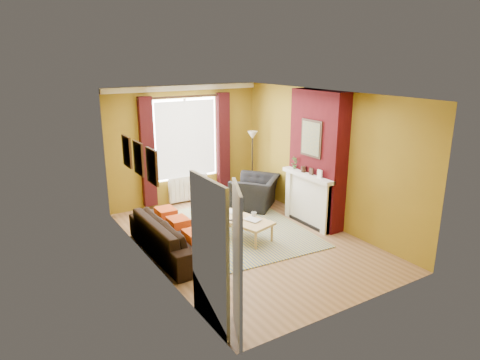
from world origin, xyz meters
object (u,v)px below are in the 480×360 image
at_px(sofa, 173,235).
at_px(floor_lamp, 252,146).
at_px(wicker_stool, 213,199).
at_px(armchair, 255,192).
at_px(coffee_table, 242,221).

height_order(sofa, floor_lamp, floor_lamp).
distance_m(sofa, wicker_stool, 2.39).
relative_size(sofa, armchair, 2.02).
height_order(sofa, armchair, armchair).
xyz_separation_m(armchair, floor_lamp, (0.34, 0.65, 0.96)).
bearing_deg(floor_lamp, wicker_stool, -170.77).
bearing_deg(wicker_stool, coffee_table, -100.00).
xyz_separation_m(wicker_stool, floor_lamp, (1.23, 0.20, 1.11)).
bearing_deg(sofa, coffee_table, -96.49).
xyz_separation_m(sofa, wicker_stool, (1.70, 1.67, -0.11)).
relative_size(coffee_table, floor_lamp, 0.79).
relative_size(sofa, floor_lamp, 1.35).
bearing_deg(sofa, armchair, -65.43).
relative_size(armchair, coffee_table, 0.84).
bearing_deg(floor_lamp, coffee_table, -127.62).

